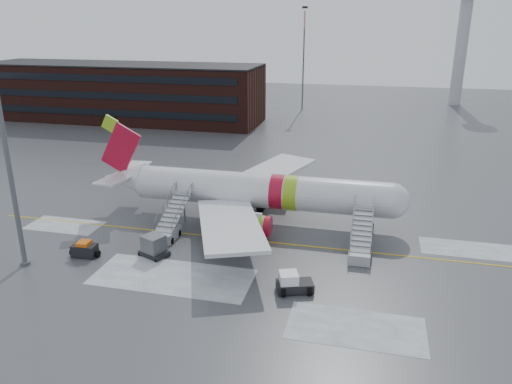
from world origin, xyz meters
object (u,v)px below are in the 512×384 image
(airstair_fwd, at_px, (360,246))
(baggage_tractor, at_px, (85,250))
(pushback_tug, at_px, (293,283))
(airstair_aft, at_px, (170,227))
(uld_container, at_px, (154,246))
(light_mast_near, at_px, (0,112))
(airliner, at_px, (252,191))

(airstair_fwd, height_order, baggage_tractor, airstair_fwd)
(pushback_tug, bearing_deg, airstair_aft, 150.74)
(airstair_fwd, bearing_deg, pushback_tug, -122.77)
(uld_container, xyz_separation_m, light_mast_near, (-10.82, -4.45, 13.15))
(baggage_tractor, relative_size, light_mast_near, 0.11)
(airstair_aft, bearing_deg, uld_container, -85.75)
(airliner, distance_m, pushback_tug, 16.38)
(airstair_fwd, height_order, airstair_aft, same)
(airliner, xyz_separation_m, pushback_tug, (7.10, -14.52, -2.66))
(airstair_aft, distance_m, pushback_tug, 16.35)
(airstair_fwd, distance_m, uld_container, 19.60)
(airstair_fwd, relative_size, airstair_aft, 1.00)
(airliner, relative_size, baggage_tractor, 11.88)
(airstair_aft, bearing_deg, pushback_tug, -29.26)
(airliner, distance_m, light_mast_near, 25.85)
(airliner, xyz_separation_m, baggage_tractor, (-13.20, -12.75, -2.78))
(airliner, xyz_separation_m, airstair_aft, (-7.15, -6.54, -2.35))
(airliner, bearing_deg, pushback_tug, -63.93)
(airstair_fwd, xyz_separation_m, uld_container, (-19.06, -4.59, -0.10))
(airliner, relative_size, airstair_fwd, 4.55)
(uld_container, bearing_deg, airstair_fwd, 13.54)
(airliner, height_order, baggage_tractor, airliner)
(uld_container, height_order, light_mast_near, light_mast_near)
(pushback_tug, relative_size, baggage_tractor, 1.14)
(light_mast_near, bearing_deg, uld_container, 22.33)
(baggage_tractor, bearing_deg, airstair_aft, 45.78)
(airstair_fwd, height_order, light_mast_near, light_mast_near)
(pushback_tug, bearing_deg, airstair_fwd, 57.23)
(airstair_fwd, xyz_separation_m, pushback_tug, (-5.14, -7.99, -0.31))
(airliner, bearing_deg, baggage_tractor, -136.00)
(airstair_fwd, bearing_deg, airliner, 151.91)
(airliner, height_order, pushback_tug, airliner)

